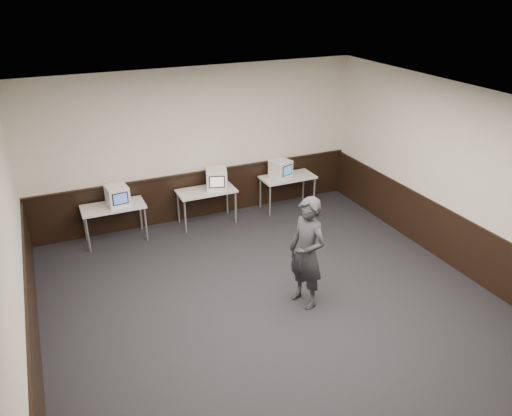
{
  "coord_description": "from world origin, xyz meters",
  "views": [
    {
      "loc": [
        -2.93,
        -5.5,
        4.79
      ],
      "look_at": [
        0.24,
        1.6,
        1.15
      ],
      "focal_mm": 35.0,
      "sensor_mm": 36.0,
      "label": 1
    }
  ],
  "objects_px": {
    "desk_center": "(206,193)",
    "person": "(307,253)",
    "emac_center": "(217,179)",
    "emac_right": "(281,169)",
    "desk_right": "(288,179)",
    "desk_left": "(113,209)",
    "emac_left": "(117,196)"
  },
  "relations": [
    {
      "from": "desk_center",
      "to": "person",
      "type": "height_order",
      "value": "person"
    },
    {
      "from": "emac_center",
      "to": "emac_right",
      "type": "xyz_separation_m",
      "value": [
        1.5,
        0.03,
        -0.02
      ]
    },
    {
      "from": "emac_right",
      "to": "person",
      "type": "distance_m",
      "value": 3.61
    },
    {
      "from": "desk_right",
      "to": "person",
      "type": "relative_size",
      "value": 0.66
    },
    {
      "from": "desk_left",
      "to": "person",
      "type": "distance_m",
      "value": 4.12
    },
    {
      "from": "desk_center",
      "to": "person",
      "type": "distance_m",
      "value": 3.4
    },
    {
      "from": "emac_right",
      "to": "person",
      "type": "relative_size",
      "value": 0.28
    },
    {
      "from": "desk_right",
      "to": "emac_left",
      "type": "height_order",
      "value": "emac_left"
    },
    {
      "from": "desk_center",
      "to": "emac_right",
      "type": "height_order",
      "value": "emac_right"
    },
    {
      "from": "emac_center",
      "to": "emac_right",
      "type": "bearing_deg",
      "value": 18.85
    },
    {
      "from": "desk_center",
      "to": "emac_center",
      "type": "height_order",
      "value": "emac_center"
    },
    {
      "from": "desk_left",
      "to": "person",
      "type": "relative_size",
      "value": 0.66
    },
    {
      "from": "desk_right",
      "to": "emac_right",
      "type": "xyz_separation_m",
      "value": [
        -0.16,
        0.04,
        0.26
      ]
    },
    {
      "from": "emac_left",
      "to": "emac_right",
      "type": "height_order",
      "value": "emac_left"
    },
    {
      "from": "emac_left",
      "to": "person",
      "type": "height_order",
      "value": "person"
    },
    {
      "from": "emac_center",
      "to": "desk_center",
      "type": "bearing_deg",
      "value": -161.88
    },
    {
      "from": "emac_left",
      "to": "person",
      "type": "bearing_deg",
      "value": -61.38
    },
    {
      "from": "desk_left",
      "to": "emac_left",
      "type": "relative_size",
      "value": 2.59
    },
    {
      "from": "desk_center",
      "to": "emac_left",
      "type": "xyz_separation_m",
      "value": [
        -1.79,
        -0.02,
        0.27
      ]
    },
    {
      "from": "emac_left",
      "to": "emac_right",
      "type": "distance_m",
      "value": 3.53
    },
    {
      "from": "desk_center",
      "to": "emac_center",
      "type": "bearing_deg",
      "value": 0.53
    },
    {
      "from": "desk_left",
      "to": "emac_left",
      "type": "xyz_separation_m",
      "value": [
        0.11,
        -0.02,
        0.27
      ]
    },
    {
      "from": "desk_left",
      "to": "desk_right",
      "type": "height_order",
      "value": "same"
    },
    {
      "from": "desk_right",
      "to": "emac_left",
      "type": "distance_m",
      "value": 3.7
    },
    {
      "from": "emac_center",
      "to": "emac_right",
      "type": "relative_size",
      "value": 1.09
    },
    {
      "from": "emac_left",
      "to": "person",
      "type": "relative_size",
      "value": 0.25
    },
    {
      "from": "desk_left",
      "to": "emac_right",
      "type": "distance_m",
      "value": 3.65
    },
    {
      "from": "emac_left",
      "to": "emac_center",
      "type": "relative_size",
      "value": 0.84
    },
    {
      "from": "desk_center",
      "to": "desk_right",
      "type": "height_order",
      "value": "same"
    },
    {
      "from": "emac_right",
      "to": "desk_left",
      "type": "bearing_deg",
      "value": 161.34
    },
    {
      "from": "emac_left",
      "to": "emac_right",
      "type": "relative_size",
      "value": 0.91
    },
    {
      "from": "desk_right",
      "to": "emac_left",
      "type": "xyz_separation_m",
      "value": [
        -3.69,
        -0.02,
        0.27
      ]
    }
  ]
}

